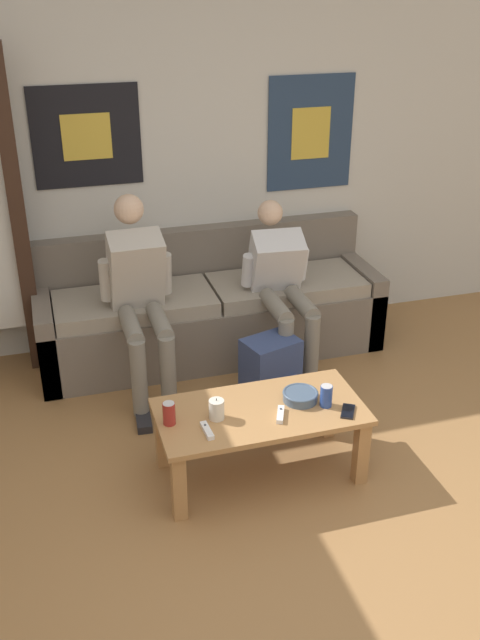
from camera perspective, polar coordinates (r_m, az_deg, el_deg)
ground_plane at (r=3.42m, az=7.03°, el=-21.61°), size 18.00×18.00×0.00m
wall_back at (r=5.09m, az=-4.59°, el=12.11°), size 10.00×0.07×2.55m
couch at (r=5.12m, az=-2.42°, el=0.63°), size 2.42×0.71×0.85m
coffee_table at (r=3.87m, az=1.62°, el=-8.09°), size 1.11×0.56×0.42m
person_seated_adult at (r=4.55m, az=-8.04°, el=2.27°), size 0.47×0.89×1.25m
person_seated_teen at (r=4.78m, az=3.36°, el=2.89°), size 0.47×0.89×1.13m
backpack at (r=4.55m, az=2.52°, el=-4.25°), size 0.39×0.34×0.44m
ceramic_bowl at (r=3.89m, az=4.85°, el=-6.04°), size 0.19×0.19×0.06m
pillar_candle at (r=3.73m, az=-1.89°, el=-7.16°), size 0.08×0.08×0.12m
drink_can_blue at (r=3.85m, az=6.91°, el=-6.04°), size 0.07×0.07×0.12m
drink_can_red at (r=3.70m, az=-5.70°, el=-7.45°), size 0.07×0.07×0.12m
game_controller_near_left at (r=3.77m, az=3.25°, el=-7.56°), size 0.09×0.15×0.03m
game_controller_near_right at (r=3.65m, az=-2.65°, el=-8.83°), size 0.04×0.15×0.03m
cell_phone at (r=3.84m, az=8.63°, el=-7.24°), size 0.13×0.15×0.01m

